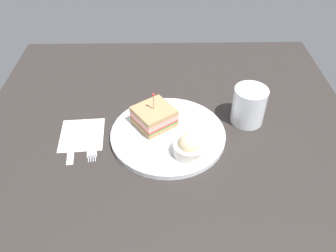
{
  "coord_description": "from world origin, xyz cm",
  "views": [
    {
      "loc": [
        -0.97,
        -58.89,
        55.07
      ],
      "look_at": [
        0.0,
        0.0,
        3.24
      ],
      "focal_mm": 36.52,
      "sensor_mm": 36.0,
      "label": 1
    }
  ],
  "objects_px": {
    "sandwich_half_center": "(154,116)",
    "napkin": "(82,135)",
    "plate": "(168,134)",
    "drink_glass": "(249,107)",
    "coleslaw_bowl": "(190,146)",
    "knife": "(71,146)",
    "fork": "(92,145)"
  },
  "relations": [
    {
      "from": "drink_glass",
      "to": "napkin",
      "type": "height_order",
      "value": "drink_glass"
    },
    {
      "from": "napkin",
      "to": "drink_glass",
      "type": "bearing_deg",
      "value": 6.77
    },
    {
      "from": "napkin",
      "to": "knife",
      "type": "relative_size",
      "value": 0.84
    },
    {
      "from": "sandwich_half_center",
      "to": "knife",
      "type": "height_order",
      "value": "sandwich_half_center"
    },
    {
      "from": "fork",
      "to": "sandwich_half_center",
      "type": "bearing_deg",
      "value": 23.02
    },
    {
      "from": "sandwich_half_center",
      "to": "drink_glass",
      "type": "distance_m",
      "value": 0.23
    },
    {
      "from": "drink_glass",
      "to": "fork",
      "type": "xyz_separation_m",
      "value": [
        -0.37,
        -0.08,
        -0.04
      ]
    },
    {
      "from": "coleslaw_bowl",
      "to": "napkin",
      "type": "height_order",
      "value": "coleslaw_bowl"
    },
    {
      "from": "plate",
      "to": "coleslaw_bowl",
      "type": "height_order",
      "value": "coleslaw_bowl"
    },
    {
      "from": "plate",
      "to": "drink_glass",
      "type": "bearing_deg",
      "value": 15.87
    },
    {
      "from": "sandwich_half_center",
      "to": "plate",
      "type": "bearing_deg",
      "value": -44.02
    },
    {
      "from": "coleslaw_bowl",
      "to": "fork",
      "type": "relative_size",
      "value": 0.54
    },
    {
      "from": "plate",
      "to": "sandwich_half_center",
      "type": "distance_m",
      "value": 0.05
    },
    {
      "from": "plate",
      "to": "coleslaw_bowl",
      "type": "bearing_deg",
      "value": -55.92
    },
    {
      "from": "napkin",
      "to": "fork",
      "type": "distance_m",
      "value": 0.05
    },
    {
      "from": "coleslaw_bowl",
      "to": "drink_glass",
      "type": "xyz_separation_m",
      "value": [
        0.15,
        0.12,
        0.01
      ]
    },
    {
      "from": "sandwich_half_center",
      "to": "drink_glass",
      "type": "bearing_deg",
      "value": 6.08
    },
    {
      "from": "sandwich_half_center",
      "to": "fork",
      "type": "xyz_separation_m",
      "value": [
        -0.14,
        -0.06,
        -0.03
      ]
    },
    {
      "from": "drink_glass",
      "to": "napkin",
      "type": "distance_m",
      "value": 0.4
    },
    {
      "from": "plate",
      "to": "sandwich_half_center",
      "type": "height_order",
      "value": "sandwich_half_center"
    },
    {
      "from": "plate",
      "to": "knife",
      "type": "xyz_separation_m",
      "value": [
        -0.22,
        -0.03,
        -0.0
      ]
    },
    {
      "from": "plate",
      "to": "napkin",
      "type": "bearing_deg",
      "value": 177.73
    },
    {
      "from": "drink_glass",
      "to": "fork",
      "type": "height_order",
      "value": "drink_glass"
    },
    {
      "from": "coleslaw_bowl",
      "to": "fork",
      "type": "xyz_separation_m",
      "value": [
        -0.22,
        0.04,
        -0.03
      ]
    },
    {
      "from": "fork",
      "to": "knife",
      "type": "xyz_separation_m",
      "value": [
        -0.05,
        -0.0,
        0.0
      ]
    },
    {
      "from": "coleslaw_bowl",
      "to": "plate",
      "type": "bearing_deg",
      "value": 124.08
    },
    {
      "from": "sandwich_half_center",
      "to": "napkin",
      "type": "distance_m",
      "value": 0.18
    },
    {
      "from": "sandwich_half_center",
      "to": "fork",
      "type": "height_order",
      "value": "sandwich_half_center"
    },
    {
      "from": "fork",
      "to": "knife",
      "type": "height_order",
      "value": "same"
    },
    {
      "from": "sandwich_half_center",
      "to": "napkin",
      "type": "bearing_deg",
      "value": -172.3
    },
    {
      "from": "plate",
      "to": "knife",
      "type": "relative_size",
      "value": 2.0
    },
    {
      "from": "coleslaw_bowl",
      "to": "knife",
      "type": "bearing_deg",
      "value": 172.03
    }
  ]
}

